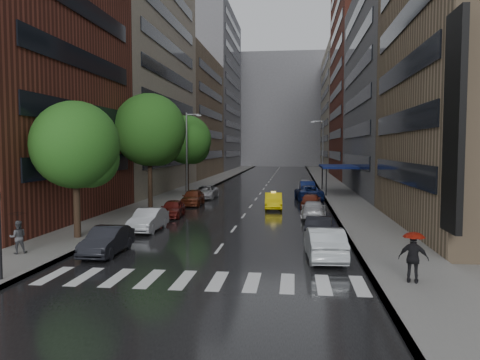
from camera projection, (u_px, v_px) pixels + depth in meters
name	position (u px, v px, depth m)	size (l,w,h in m)	color
ground	(205.00, 268.00, 20.89)	(220.00, 220.00, 0.00)	gray
road	(268.00, 183.00, 70.43)	(14.00, 140.00, 0.01)	black
sidewalk_left	(209.00, 182.00, 71.46)	(4.00, 140.00, 0.15)	gray
sidewalk_right	(328.00, 183.00, 69.39)	(4.00, 140.00, 0.15)	gray
crosswalk	(201.00, 280.00, 18.88)	(13.15, 2.80, 0.01)	silver
buildings_left	(183.00, 85.00, 79.75)	(8.00, 108.00, 38.00)	maroon
buildings_right	(365.00, 87.00, 74.29)	(8.05, 109.10, 36.00)	#937A5B
building_far	(281.00, 111.00, 136.69)	(40.00, 14.00, 32.00)	slate
tree_near	(75.00, 145.00, 26.88)	(5.05, 5.05, 8.05)	#382619
tree_mid	(150.00, 130.00, 40.59)	(6.31, 6.31, 10.05)	#382619
tree_far	(187.00, 140.00, 54.74)	(5.73, 5.73, 9.13)	#382619
taxi	(273.00, 201.00, 40.92)	(1.47, 4.23, 1.39)	yellow
parked_cars_left	(180.00, 204.00, 38.35)	(2.34, 30.57, 1.50)	black
parked_cars_right	(310.00, 199.00, 42.30)	(3.06, 41.99, 1.57)	#B2BABC
ped_black_umbrella	(18.00, 229.00, 22.96)	(1.00, 0.98, 2.09)	#444548
ped_red_umbrella	(414.00, 253.00, 18.01)	(1.20, 0.82, 2.01)	black
street_lamp_left	(187.00, 152.00, 51.16)	(1.74, 0.22, 9.00)	gray
street_lamp_right	(322.00, 151.00, 64.24)	(1.74, 0.22, 9.00)	gray
awning	(338.00, 167.00, 54.31)	(4.00, 8.00, 3.12)	navy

